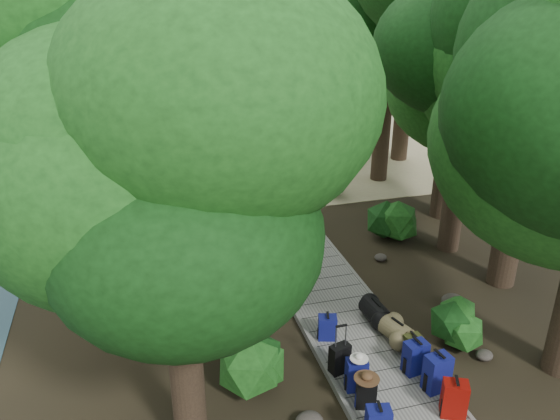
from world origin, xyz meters
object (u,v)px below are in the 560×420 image
object	(u,v)px
backpack_right_a	(455,397)
backpack_right_c	(416,356)
duffel_right_khaki	(396,331)
backpack_left_d	(327,326)
sun_lounger	(312,155)
suitcase_on_boardwalk	(340,359)
backpack_left_c	(356,373)
kayak	(174,163)
backpack_right_b	(437,371)
lone_suitcase_on_sand	(258,174)
duffel_right_black	(375,312)
backpack_right_d	(413,344)
backpack_left_b	(366,391)

from	to	relation	value
backpack_right_a	backpack_right_c	world-z (taller)	backpack_right_a
backpack_right_a	duffel_right_khaki	bearing A→B (deg)	114.45
backpack_left_d	sun_lounger	bearing A→B (deg)	88.64
backpack_right_a	suitcase_on_boardwalk	bearing A→B (deg)	158.37
backpack_right_c	duffel_right_khaki	xyz separation A→B (m)	(0.11, 0.96, -0.14)
backpack_left_c	kayak	size ratio (longest dim) A/B	0.22
backpack_left_c	kayak	distance (m)	13.74
backpack_right_b	suitcase_on_boardwalk	world-z (taller)	backpack_right_b
backpack_right_c	backpack_right_a	bearing A→B (deg)	-93.25
backpack_right_c	lone_suitcase_on_sand	xyz separation A→B (m)	(-0.36, 10.89, -0.14)
backpack_right_a	duffel_right_black	xyz separation A→B (m)	(-0.10, 2.87, -0.15)
duffel_right_khaki	suitcase_on_boardwalk	xyz separation A→B (m)	(-1.47, -0.59, 0.08)
backpack_left_c	suitcase_on_boardwalk	size ratio (longest dim) A/B	1.16
backpack_right_d	backpack_left_d	bearing A→B (deg)	141.30
duffel_right_khaki	suitcase_on_boardwalk	world-z (taller)	suitcase_on_boardwalk
backpack_right_c	sun_lounger	xyz separation A→B (m)	(2.30, 12.63, -0.18)
kayak	duffel_right_black	bearing A→B (deg)	-79.14
suitcase_on_boardwalk	lone_suitcase_on_sand	bearing A→B (deg)	68.94
backpack_left_b	suitcase_on_boardwalk	world-z (taller)	backpack_left_b
lone_suitcase_on_sand	kayak	world-z (taller)	lone_suitcase_on_sand
backpack_right_a	duffel_right_khaki	xyz separation A→B (m)	(0.02, 2.12, -0.15)
backpack_right_d	suitcase_on_boardwalk	size ratio (longest dim) A/B	0.84
backpack_left_b	sun_lounger	distance (m)	13.68
backpack_left_d	kayak	xyz separation A→B (m)	(-1.91, 12.06, -0.23)
duffel_right_black	lone_suitcase_on_sand	xyz separation A→B (m)	(-0.34, 9.19, -0.01)
backpack_right_d	sun_lounger	distance (m)	12.38
duffel_right_khaki	backpack_left_c	bearing A→B (deg)	-158.04
backpack_right_b	lone_suitcase_on_sand	bearing A→B (deg)	84.42
backpack_right_c	backpack_right_d	world-z (taller)	backpack_right_c
backpack_right_a	backpack_right_d	bearing A→B (deg)	111.48
duffel_right_khaki	backpack_left_d	bearing A→B (deg)	144.34
backpack_right_b	sun_lounger	world-z (taller)	backpack_right_b
backpack_right_c	lone_suitcase_on_sand	world-z (taller)	backpack_right_c
backpack_right_d	duffel_right_black	size ratio (longest dim) A/B	0.71
suitcase_on_boardwalk	kayak	distance (m)	13.22
backpack_left_d	suitcase_on_boardwalk	size ratio (longest dim) A/B	0.95
backpack_right_a	backpack_left_c	bearing A→B (deg)	167.16
lone_suitcase_on_sand	kayak	distance (m)	3.79
duffel_right_black	kayak	world-z (taller)	duffel_right_black
backpack_right_d	backpack_right_b	bearing A→B (deg)	-97.20
backpack_left_d	kayak	distance (m)	12.21
backpack_right_a	suitcase_on_boardwalk	world-z (taller)	backpack_right_a
backpack_left_b	backpack_left_c	size ratio (longest dim) A/B	0.92
duffel_right_black	backpack_left_b	bearing A→B (deg)	-123.70
backpack_left_d	duffel_right_khaki	size ratio (longest dim) A/B	0.88
backpack_right_c	duffel_right_black	distance (m)	1.70
backpack_right_d	suitcase_on_boardwalk	world-z (taller)	suitcase_on_boardwalk
backpack_left_d	backpack_right_c	bearing A→B (deg)	-32.96
backpack_right_a	kayak	size ratio (longest dim) A/B	0.24
backpack_left_d	backpack_right_d	distance (m)	1.71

